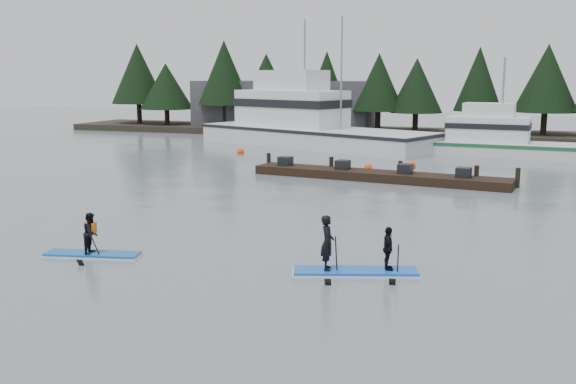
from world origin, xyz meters
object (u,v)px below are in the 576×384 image
(fishing_boat_medium, at_px, (503,149))
(paddleboard_duo, at_px, (355,255))
(fishing_boat_large, at_px, (308,135))
(paddleboard_solo, at_px, (92,241))
(floating_dock, at_px, (378,176))

(fishing_boat_medium, height_order, paddleboard_duo, fishing_boat_medium)
(fishing_boat_large, relative_size, fishing_boat_medium, 1.67)
(fishing_boat_medium, height_order, paddleboard_solo, fishing_boat_medium)
(fishing_boat_medium, bearing_deg, paddleboard_duo, -92.10)
(fishing_boat_large, xyz_separation_m, paddleboard_solo, (3.54, -32.49, -0.36))
(floating_dock, bearing_deg, fishing_boat_medium, 72.13)
(fishing_boat_medium, bearing_deg, floating_dock, -110.24)
(fishing_boat_medium, distance_m, floating_dock, 14.69)
(paddleboard_duo, bearing_deg, fishing_boat_large, 91.70)
(floating_dock, height_order, paddleboard_solo, paddleboard_solo)
(fishing_boat_medium, distance_m, paddleboard_duo, 30.02)
(paddleboard_solo, bearing_deg, fishing_boat_medium, 56.92)
(fishing_boat_large, relative_size, paddleboard_duo, 5.79)
(floating_dock, xyz_separation_m, paddleboard_duo, (2.82, -16.46, 0.31))
(fishing_boat_medium, distance_m, paddleboard_solo, 32.85)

